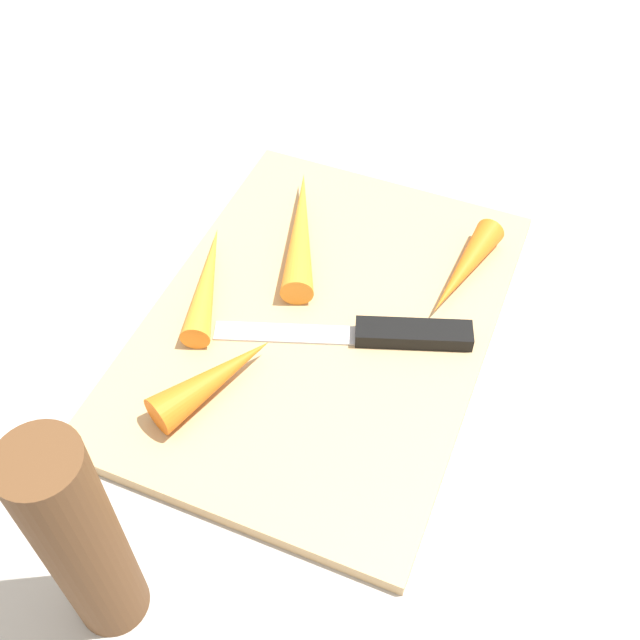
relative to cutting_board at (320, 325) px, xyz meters
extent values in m
plane|color=#ADA8A0|center=(0.00, 0.00, -0.01)|extent=(1.40, 1.40, 0.00)
cube|color=tan|center=(0.00, 0.00, 0.00)|extent=(0.36, 0.26, 0.01)
cube|color=#B7B7BC|center=(-0.02, 0.02, 0.01)|extent=(0.05, 0.11, 0.00)
cube|color=black|center=(0.01, -0.07, 0.01)|extent=(0.05, 0.09, 0.01)
cone|color=orange|center=(0.08, 0.05, 0.02)|extent=(0.15, 0.08, 0.03)
cone|color=orange|center=(-0.09, 0.04, 0.02)|extent=(0.10, 0.07, 0.03)
cone|color=orange|center=(-0.01, 0.10, 0.02)|extent=(0.12, 0.06, 0.02)
cone|color=orange|center=(0.09, -0.09, 0.02)|extent=(0.11, 0.04, 0.02)
cylinder|color=brown|center=(-0.25, 0.03, 0.08)|extent=(0.04, 0.04, 0.18)
camera|label=1|loc=(-0.37, -0.15, 0.48)|focal=43.71mm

